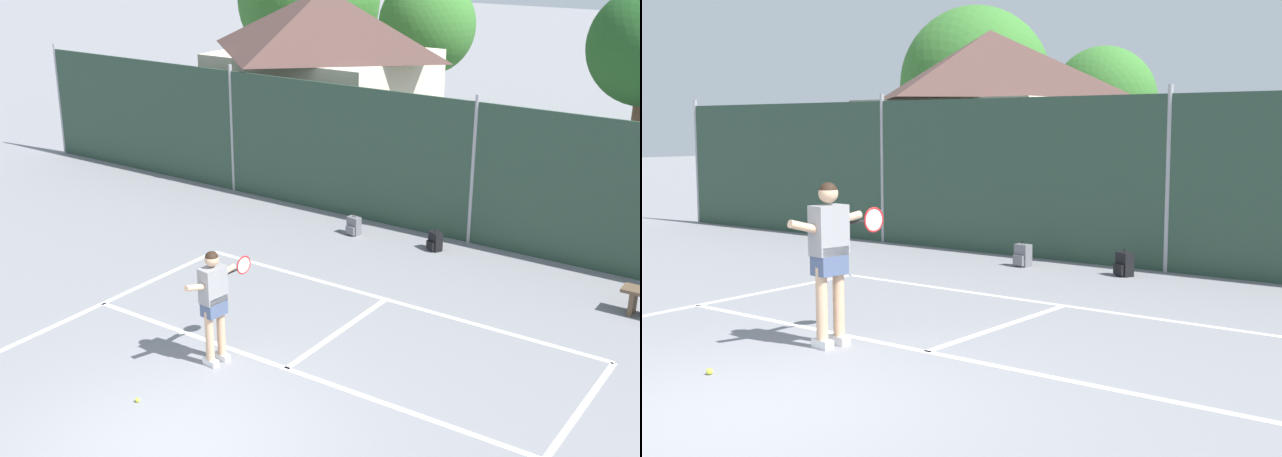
% 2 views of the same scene
% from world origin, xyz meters
% --- Properties ---
extents(ground_plane, '(120.00, 120.00, 0.00)m').
position_xyz_m(ground_plane, '(0.00, 0.00, 0.00)').
color(ground_plane, gray).
extents(court_markings, '(8.30, 11.10, 0.01)m').
position_xyz_m(court_markings, '(0.00, 0.65, 0.00)').
color(court_markings, white).
rests_on(court_markings, ground).
extents(chainlink_fence, '(26.09, 0.09, 3.18)m').
position_xyz_m(chainlink_fence, '(0.00, 9.00, 1.52)').
color(chainlink_fence, '#284233').
rests_on(chainlink_fence, ground).
extents(clubhouse_building, '(5.47, 4.92, 4.80)m').
position_xyz_m(clubhouse_building, '(-6.06, 12.42, 2.49)').
color(clubhouse_building, beige).
rests_on(clubhouse_building, ground).
extents(treeline_backdrop, '(26.90, 4.67, 6.45)m').
position_xyz_m(treeline_backdrop, '(-1.85, 18.24, 3.61)').
color(treeline_backdrop, brown).
rests_on(treeline_backdrop, ground).
extents(tennis_player, '(0.30, 1.44, 1.85)m').
position_xyz_m(tennis_player, '(-1.02, 2.04, 1.11)').
color(tennis_player, silver).
rests_on(tennis_player, ground).
extents(tennis_ball, '(0.07, 0.07, 0.07)m').
position_xyz_m(tennis_ball, '(-1.19, 0.51, 0.03)').
color(tennis_ball, '#CCE033').
rests_on(tennis_ball, ground).
extents(backpack_grey, '(0.31, 0.28, 0.46)m').
position_xyz_m(backpack_grey, '(-2.27, 8.00, 0.19)').
color(backpack_grey, slate).
rests_on(backpack_grey, ground).
extents(backpack_black, '(0.33, 0.33, 0.46)m').
position_xyz_m(backpack_black, '(-0.38, 8.17, 0.19)').
color(backpack_black, black).
rests_on(backpack_black, ground).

